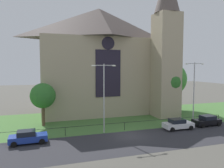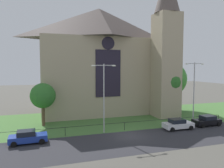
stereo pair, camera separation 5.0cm
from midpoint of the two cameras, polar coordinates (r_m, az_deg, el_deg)
The scene contains 13 objects.
ground at distance 38.25m, azimuth -1.03°, elevation -8.87°, with size 160.00×160.00×0.00m, color #56544C.
road_asphalt at distance 27.41m, azimuth 6.43°, elevation -14.31°, with size 120.00×8.00×0.01m, color #2D2D33.
grass_verge at distance 36.39m, azimuth -0.11°, elevation -9.56°, with size 120.00×20.00×0.01m, color #477538.
church_building at distance 43.07m, azimuth -2.14°, elevation 6.39°, with size 23.20×16.20×26.00m.
iron_railing at distance 31.16m, azimuth 3.21°, elevation -10.11°, with size 32.48×0.07×1.13m.
tree_right_near at distance 40.69m, azimuth 14.32°, elevation 0.47°, with size 5.09×5.09×8.75m.
tree_left_near at distance 34.36m, azimuth -17.44°, elevation -2.94°, with size 3.73×3.73×6.41m.
tree_right_far at distance 46.64m, azimuth 14.55°, elevation 1.22°, with size 6.96×6.96×9.82m.
streetlamp_near at distance 29.29m, azimuth -2.14°, elevation -1.51°, with size 3.37×0.26×9.21m.
streetlamp_far at distance 35.80m, azimuth 20.37°, elevation -0.44°, with size 3.37×0.26×9.51m.
parked_car_blue at distance 27.88m, azimuth -20.94°, elevation -12.65°, with size 4.24×2.11×1.51m.
parked_car_white at distance 32.99m, azimuth 16.58°, elevation -9.89°, with size 4.25×2.11×1.51m.
parked_car_black at distance 36.52m, azimuth 23.25°, elevation -8.67°, with size 4.26×2.14×1.51m.
Camera 1 is at (-10.71, -25.65, 8.79)m, focal length 35.43 mm.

